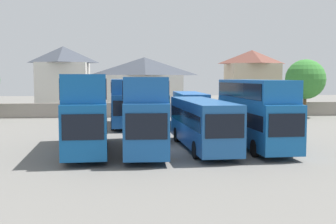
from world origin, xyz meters
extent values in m
plane|color=slate|center=(0.00, 18.00, 0.00)|extent=(140.00, 140.00, 0.00)
cube|color=gray|center=(0.00, 24.31, 0.90)|extent=(56.00, 0.50, 1.80)
cube|color=#115499|center=(-5.74, -0.38, 1.91)|extent=(3.24, 11.16, 3.11)
cube|color=black|center=(-5.39, -5.90, 2.29)|extent=(2.24, 0.22, 1.40)
cube|color=black|center=(-5.74, -0.38, 2.29)|extent=(3.23, 10.29, 0.98)
cube|color=#115499|center=(-5.76, -0.11, 4.30)|extent=(3.16, 10.61, 1.67)
cube|color=black|center=(-5.76, -0.11, 4.30)|extent=(3.21, 10.07, 1.17)
cylinder|color=black|center=(-4.36, -3.72, 0.55)|extent=(0.37, 1.12, 1.10)
cylinder|color=black|center=(-6.69, -3.87, 0.55)|extent=(0.37, 1.12, 1.10)
cylinder|color=black|center=(-4.79, 3.10, 0.55)|extent=(0.37, 1.12, 1.10)
cylinder|color=black|center=(-7.13, 2.95, 0.55)|extent=(0.37, 1.12, 1.10)
cube|color=#185299|center=(-1.90, -0.21, 1.94)|extent=(2.74, 11.91, 3.16)
cube|color=black|center=(-1.98, -6.17, 2.32)|extent=(2.27, 0.11, 1.42)
cube|color=black|center=(-1.90, -0.21, 2.32)|extent=(2.77, 10.96, 1.00)
cube|color=#185299|center=(-1.89, 0.09, 4.25)|extent=(2.68, 11.32, 1.46)
cube|color=black|center=(-1.89, 0.09, 4.25)|extent=(2.77, 10.73, 1.02)
cylinder|color=black|center=(-0.76, -3.91, 0.55)|extent=(0.32, 1.10, 1.10)
cylinder|color=black|center=(-3.13, -3.87, 0.55)|extent=(0.32, 1.10, 1.10)
cylinder|color=black|center=(-0.66, 3.46, 0.55)|extent=(0.32, 1.10, 1.10)
cylinder|color=black|center=(-3.03, 3.49, 0.55)|extent=(0.32, 1.10, 1.10)
cube|color=#1E5496|center=(2.08, 0.02, 1.87)|extent=(3.18, 11.65, 3.03)
cube|color=black|center=(2.40, -5.75, 2.24)|extent=(2.24, 0.20, 1.36)
cube|color=black|center=(2.08, 0.02, 2.24)|extent=(3.17, 10.73, 0.96)
cylinder|color=black|center=(3.45, -3.48, 0.55)|extent=(0.36, 1.11, 1.10)
cylinder|color=black|center=(1.11, -3.61, 0.55)|extent=(0.36, 1.11, 1.10)
cylinder|color=black|center=(3.06, 3.66, 0.55)|extent=(0.36, 1.11, 1.10)
cylinder|color=black|center=(0.72, 3.53, 0.55)|extent=(0.36, 1.11, 1.10)
cube|color=#165BA2|center=(5.87, 0.13, 1.85)|extent=(2.93, 11.06, 2.99)
cube|color=black|center=(6.10, -5.37, 2.21)|extent=(2.17, 0.17, 1.35)
cube|color=black|center=(5.87, 0.13, 2.21)|extent=(2.93, 10.19, 0.94)
cube|color=#165BA2|center=(5.86, 0.40, 4.07)|extent=(2.86, 10.51, 1.44)
cube|color=black|center=(5.86, 0.40, 4.07)|extent=(2.92, 9.97, 1.01)
cylinder|color=black|center=(7.15, -3.22, 0.55)|extent=(0.35, 1.11, 1.10)
cylinder|color=black|center=(4.88, -3.32, 0.55)|extent=(0.35, 1.11, 1.10)
cylinder|color=black|center=(6.86, 3.57, 0.55)|extent=(0.35, 1.11, 1.10)
cylinder|color=black|center=(4.59, 3.48, 0.55)|extent=(0.35, 1.11, 1.10)
cube|color=#1C5299|center=(-3.53, 14.37, 1.86)|extent=(2.94, 10.82, 3.01)
cube|color=black|center=(-3.29, 9.00, 2.22)|extent=(2.18, 0.18, 1.35)
cube|color=black|center=(-3.53, 14.37, 2.22)|extent=(2.94, 9.96, 0.95)
cube|color=#1C5299|center=(-3.54, 14.64, 4.07)|extent=(2.87, 10.28, 1.41)
cube|color=black|center=(-3.54, 14.64, 4.07)|extent=(2.93, 9.75, 0.99)
cylinder|color=black|center=(-2.24, 11.10, 0.55)|extent=(0.35, 1.11, 1.10)
cylinder|color=black|center=(-4.52, 11.00, 0.55)|extent=(0.35, 1.11, 1.10)
cylinder|color=black|center=(-2.54, 17.74, 0.55)|extent=(0.35, 1.11, 1.10)
cylinder|color=black|center=(-4.81, 17.64, 0.55)|extent=(0.35, 1.11, 1.10)
cube|color=#0A6195|center=(-0.10, 14.59, 1.84)|extent=(3.19, 10.74, 2.97)
cube|color=black|center=(-0.48, 9.29, 2.20)|extent=(2.14, 0.23, 1.34)
cube|color=black|center=(-0.10, 14.59, 2.20)|extent=(3.17, 9.90, 0.94)
cylinder|color=black|center=(0.78, 11.24, 0.55)|extent=(0.38, 1.12, 1.10)
cylinder|color=black|center=(-1.45, 11.40, 0.55)|extent=(0.38, 1.12, 1.10)
cylinder|color=black|center=(1.26, 17.78, 0.55)|extent=(0.38, 1.12, 1.10)
cylinder|color=black|center=(-0.97, 17.95, 0.55)|extent=(0.38, 1.12, 1.10)
cube|color=#1D56A7|center=(3.23, 14.17, 1.88)|extent=(2.62, 10.19, 3.04)
cube|color=black|center=(3.19, 9.07, 2.24)|extent=(2.23, 0.10, 1.37)
cube|color=black|center=(3.23, 14.17, 2.24)|extent=(2.65, 9.38, 0.96)
cylinder|color=black|center=(4.37, 11.01, 0.55)|extent=(0.31, 1.10, 1.10)
cylinder|color=black|center=(2.04, 11.03, 0.55)|extent=(0.31, 1.10, 1.10)
cylinder|color=black|center=(4.43, 17.32, 0.55)|extent=(0.31, 1.10, 1.10)
cylinder|color=black|center=(2.09, 17.34, 0.55)|extent=(0.31, 1.10, 1.10)
cube|color=silver|center=(-12.57, 34.68, 3.56)|extent=(7.09, 6.76, 7.12)
pyramid|color=#3D424C|center=(-12.57, 34.68, 8.31)|extent=(7.44, 7.09, 2.39)
cube|color=silver|center=(-0.72, 34.41, 2.66)|extent=(10.96, 6.09, 5.32)
pyramid|color=#3D424C|center=(-0.72, 34.41, 6.64)|extent=(11.51, 6.39, 2.63)
cube|color=#C6B293|center=(15.31, 33.44, 3.50)|extent=(7.04, 6.61, 7.01)
pyramid|color=brown|center=(15.31, 33.44, 8.02)|extent=(7.39, 6.94, 2.03)
cylinder|color=brown|center=(18.90, 22.31, 1.50)|extent=(0.40, 0.40, 3.01)
sphere|color=#387F33|center=(18.90, 22.31, 4.74)|extent=(4.95, 4.95, 4.95)
camera|label=1|loc=(-2.85, -28.86, 4.94)|focal=45.38mm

